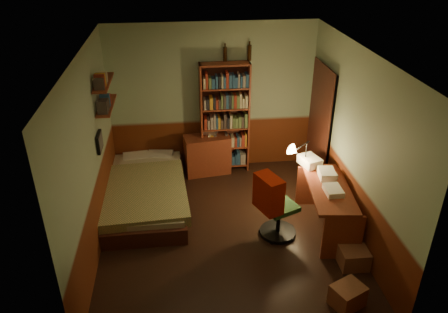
{
  "coord_description": "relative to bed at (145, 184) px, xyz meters",
  "views": [
    {
      "loc": [
        -0.61,
        -5.06,
        3.94
      ],
      "look_at": [
        0.0,
        0.25,
        1.1
      ],
      "focal_mm": 35.0,
      "sensor_mm": 36.0,
      "label": 1
    }
  ],
  "objects": [
    {
      "name": "wall_right",
      "position": [
        2.94,
        -0.9,
        0.97
      ],
      "size": [
        0.02,
        4.0,
        2.6
      ],
      "primitive_type": "cube",
      "color": "gray",
      "rests_on": "ground"
    },
    {
      "name": "wall_shelf_upper",
      "position": [
        -0.46,
        0.2,
        1.62
      ],
      "size": [
        0.2,
        0.9,
        0.03
      ],
      "primitive_type": "cube",
      "color": "maroon",
      "rests_on": "wall_left"
    },
    {
      "name": "framed_picture",
      "position": [
        -0.54,
        -0.3,
        0.92
      ],
      "size": [
        0.04,
        0.32,
        0.26
      ],
      "primitive_type": "cube",
      "color": "black",
      "rests_on": "wall_left"
    },
    {
      "name": "paper_stack",
      "position": [
        2.52,
        -0.34,
        0.45
      ],
      "size": [
        0.34,
        0.39,
        0.13
      ],
      "primitive_type": "cube",
      "rotation": [
        0.0,
        0.0,
        0.32
      ],
      "color": "silver",
      "rests_on": "desk"
    },
    {
      "name": "red_jacket",
      "position": [
        1.83,
        -1.15,
        0.9
      ],
      "size": [
        0.36,
        0.48,
        0.51
      ],
      "primitive_type": "cube",
      "rotation": [
        0.0,
        0.0,
        -0.32
      ],
      "color": "#A71B07",
      "rests_on": "office_chair"
    },
    {
      "name": "cardboard_box_b",
      "position": [
        2.74,
        -1.81,
        -0.21
      ],
      "size": [
        0.36,
        0.3,
        0.25
      ],
      "primitive_type": "cube",
      "rotation": [
        0.0,
        0.0,
        -0.01
      ],
      "color": "brown",
      "rests_on": "ground"
    },
    {
      "name": "wall_front",
      "position": [
        1.18,
        -2.91,
        0.97
      ],
      "size": [
        3.5,
        0.02,
        2.6
      ],
      "primitive_type": "cube",
      "color": "gray",
      "rests_on": "ground"
    },
    {
      "name": "wall_shelf_lower",
      "position": [
        -0.46,
        0.2,
        1.27
      ],
      "size": [
        0.2,
        0.9,
        0.03
      ],
      "primitive_type": "cube",
      "color": "maroon",
      "rests_on": "wall_left"
    },
    {
      "name": "ceiling",
      "position": [
        1.18,
        -0.9,
        2.28
      ],
      "size": [
        3.5,
        4.0,
        0.02
      ],
      "primitive_type": "cube",
      "color": "silver",
      "rests_on": "wall_back"
    },
    {
      "name": "wall_left",
      "position": [
        -0.58,
        -0.9,
        0.97
      ],
      "size": [
        0.02,
        4.0,
        2.6
      ],
      "primitive_type": "cube",
      "color": "gray",
      "rests_on": "ground"
    },
    {
      "name": "floor",
      "position": [
        1.18,
        -0.9,
        -0.34
      ],
      "size": [
        3.5,
        4.0,
        0.02
      ],
      "primitive_type": "cube",
      "color": "black",
      "rests_on": "ground"
    },
    {
      "name": "bed",
      "position": [
        0.0,
        0.0,
        0.0
      ],
      "size": [
        1.22,
        2.26,
        0.67
      ],
      "primitive_type": "cube",
      "rotation": [
        0.0,
        0.0,
        0.01
      ],
      "color": "olive",
      "rests_on": "ground"
    },
    {
      "name": "mini_stereo",
      "position": [
        1.12,
        0.99,
        0.43
      ],
      "size": [
        0.31,
        0.28,
        0.14
      ],
      "primitive_type": "cube",
      "rotation": [
        0.0,
        0.0,
        -0.4
      ],
      "color": "#B2B2B7",
      "rests_on": "dresser"
    },
    {
      "name": "bottle_left",
      "position": [
        1.39,
        1.06,
        1.74
      ],
      "size": [
        0.07,
        0.07,
        0.23
      ],
      "primitive_type": "cylinder",
      "rotation": [
        0.0,
        0.0,
        -0.08
      ],
      "color": "black",
      "rests_on": "bookshelf"
    },
    {
      "name": "office_chair",
      "position": [
        1.91,
        -1.03,
        0.16
      ],
      "size": [
        0.62,
        0.59,
        0.99
      ],
      "primitive_type": "cube",
      "rotation": [
        0.0,
        0.0,
        0.41
      ],
      "color": "#234E24",
      "rests_on": "ground"
    },
    {
      "name": "desk_lamp",
      "position": [
        2.45,
        -0.33,
        0.71
      ],
      "size": [
        0.24,
        0.24,
        0.66
      ],
      "primitive_type": "cone",
      "rotation": [
        0.0,
        0.0,
        0.24
      ],
      "color": "black",
      "rests_on": "desk"
    },
    {
      "name": "dresser",
      "position": [
        1.05,
        0.87,
        0.02
      ],
      "size": [
        0.83,
        0.5,
        0.7
      ],
      "primitive_type": "cube",
      "rotation": [
        0.0,
        0.0,
        0.14
      ],
      "color": "maroon",
      "rests_on": "ground"
    },
    {
      "name": "doorway",
      "position": [
        2.9,
        0.4,
        0.67
      ],
      "size": [
        0.06,
        0.9,
        2.0
      ],
      "primitive_type": "cube",
      "color": "black",
      "rests_on": "ground"
    },
    {
      "name": "bookshelf",
      "position": [
        1.37,
        0.95,
        0.65
      ],
      "size": [
        0.85,
        0.28,
        1.96
      ],
      "primitive_type": "cube",
      "rotation": [
        0.0,
        0.0,
        0.02
      ],
      "color": "maroon",
      "rests_on": "ground"
    },
    {
      "name": "cardboard_box_a",
      "position": [
        2.42,
        -2.43,
        -0.2
      ],
      "size": [
        0.45,
        0.41,
        0.27
      ],
      "primitive_type": "cube",
      "rotation": [
        0.0,
        0.0,
        0.43
      ],
      "color": "brown",
      "rests_on": "ground"
    },
    {
      "name": "wall_back",
      "position": [
        1.18,
        1.11,
        0.97
      ],
      "size": [
        3.5,
        0.02,
        2.6
      ],
      "primitive_type": "cube",
      "color": "gray",
      "rests_on": "ground"
    },
    {
      "name": "door_trim",
      "position": [
        2.86,
        0.4,
        0.67
      ],
      "size": [
        0.02,
        0.98,
        2.08
      ],
      "primitive_type": "cube",
      "color": "#3A1911",
      "rests_on": "ground"
    },
    {
      "name": "desk",
      "position": [
        2.62,
        -0.99,
        0.02
      ],
      "size": [
        0.7,
        1.39,
        0.71
      ],
      "primitive_type": "cube",
      "rotation": [
        0.0,
        0.0,
        -0.11
      ],
      "color": "maroon",
      "rests_on": "ground"
    },
    {
      "name": "bottle_right",
      "position": [
        1.79,
        1.06,
        1.76
      ],
      "size": [
        0.07,
        0.07,
        0.26
      ],
      "primitive_type": "cylinder",
      "rotation": [
        0.0,
        0.0,
        -0.09
      ],
      "color": "black",
      "rests_on": "bookshelf"
    }
  ]
}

